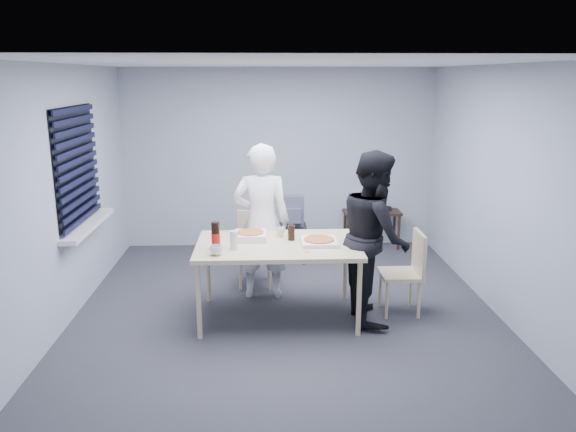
{
  "coord_description": "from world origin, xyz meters",
  "views": [
    {
      "loc": [
        -0.23,
        -5.65,
        2.48
      ],
      "look_at": [
        0.02,
        0.1,
        1.04
      ],
      "focal_mm": 35.0,
      "sensor_mm": 36.0,
      "label": 1
    }
  ],
  "objects_px": {
    "person_black": "(374,237)",
    "mug_a": "(216,250)",
    "chair_right": "(409,267)",
    "soda_bottle": "(216,236)",
    "chair_far": "(255,242)",
    "person_white": "(262,222)",
    "dining_table": "(278,249)",
    "side_table": "(372,216)",
    "stool": "(293,233)",
    "mug_b": "(280,232)",
    "backpack": "(293,211)"
  },
  "relations": [
    {
      "from": "chair_right",
      "to": "soda_bottle",
      "type": "relative_size",
      "value": 3.21
    },
    {
      "from": "dining_table",
      "to": "stool",
      "type": "height_order",
      "value": "dining_table"
    },
    {
      "from": "dining_table",
      "to": "chair_far",
      "type": "relative_size",
      "value": 1.87
    },
    {
      "from": "mug_a",
      "to": "soda_bottle",
      "type": "distance_m",
      "value": 0.21
    },
    {
      "from": "chair_right",
      "to": "person_black",
      "type": "bearing_deg",
      "value": -164.26
    },
    {
      "from": "side_table",
      "to": "backpack",
      "type": "xyz_separation_m",
      "value": [
        -1.2,
        -0.62,
        0.24
      ]
    },
    {
      "from": "person_black",
      "to": "stool",
      "type": "xyz_separation_m",
      "value": [
        -0.74,
        1.86,
        -0.48
      ]
    },
    {
      "from": "person_black",
      "to": "backpack",
      "type": "bearing_deg",
      "value": 21.78
    },
    {
      "from": "dining_table",
      "to": "mug_b",
      "type": "bearing_deg",
      "value": 82.56
    },
    {
      "from": "side_table",
      "to": "backpack",
      "type": "height_order",
      "value": "backpack"
    },
    {
      "from": "stool",
      "to": "mug_b",
      "type": "bearing_deg",
      "value": -97.79
    },
    {
      "from": "backpack",
      "to": "mug_b",
      "type": "height_order",
      "value": "backpack"
    },
    {
      "from": "person_white",
      "to": "soda_bottle",
      "type": "xyz_separation_m",
      "value": [
        -0.45,
        -0.78,
        0.06
      ]
    },
    {
      "from": "chair_far",
      "to": "soda_bottle",
      "type": "relative_size",
      "value": 3.21
    },
    {
      "from": "chair_far",
      "to": "side_table",
      "type": "bearing_deg",
      "value": 39.06
    },
    {
      "from": "person_black",
      "to": "soda_bottle",
      "type": "relative_size",
      "value": 6.38
    },
    {
      "from": "stool",
      "to": "mug_a",
      "type": "bearing_deg",
      "value": -111.26
    },
    {
      "from": "mug_b",
      "to": "dining_table",
      "type": "bearing_deg",
      "value": -97.44
    },
    {
      "from": "person_white",
      "to": "backpack",
      "type": "bearing_deg",
      "value": -109.05
    },
    {
      "from": "mug_b",
      "to": "soda_bottle",
      "type": "xyz_separation_m",
      "value": [
        -0.65,
        -0.43,
        0.09
      ]
    },
    {
      "from": "person_black",
      "to": "side_table",
      "type": "height_order",
      "value": "person_black"
    },
    {
      "from": "person_white",
      "to": "soda_bottle",
      "type": "bearing_deg",
      "value": 59.93
    },
    {
      "from": "person_white",
      "to": "backpack",
      "type": "distance_m",
      "value": 1.28
    },
    {
      "from": "stool",
      "to": "backpack",
      "type": "xyz_separation_m",
      "value": [
        0.0,
        -0.01,
        0.31
      ]
    },
    {
      "from": "mug_b",
      "to": "mug_a",
      "type": "bearing_deg",
      "value": -135.82
    },
    {
      "from": "side_table",
      "to": "backpack",
      "type": "distance_m",
      "value": 1.37
    },
    {
      "from": "chair_far",
      "to": "person_black",
      "type": "distance_m",
      "value": 1.69
    },
    {
      "from": "stool",
      "to": "side_table",
      "type": "bearing_deg",
      "value": 26.76
    },
    {
      "from": "dining_table",
      "to": "person_black",
      "type": "xyz_separation_m",
      "value": [
        0.99,
        -0.05,
        0.13
      ]
    },
    {
      "from": "person_white",
      "to": "backpack",
      "type": "relative_size",
      "value": 4.28
    },
    {
      "from": "chair_far",
      "to": "person_white",
      "type": "xyz_separation_m",
      "value": [
        0.09,
        -0.44,
        0.37
      ]
    },
    {
      "from": "soda_bottle",
      "to": "mug_a",
      "type": "bearing_deg",
      "value": -84.64
    },
    {
      "from": "chair_right",
      "to": "backpack",
      "type": "bearing_deg",
      "value": 123.3
    },
    {
      "from": "soda_bottle",
      "to": "backpack",
      "type": "bearing_deg",
      "value": 66.39
    },
    {
      "from": "mug_b",
      "to": "person_white",
      "type": "bearing_deg",
      "value": 120.1
    },
    {
      "from": "person_white",
      "to": "stool",
      "type": "height_order",
      "value": "person_white"
    },
    {
      "from": "person_black",
      "to": "side_table",
      "type": "xyz_separation_m",
      "value": [
        0.46,
        2.47,
        -0.41
      ]
    },
    {
      "from": "person_black",
      "to": "mug_b",
      "type": "height_order",
      "value": "person_black"
    },
    {
      "from": "person_white",
      "to": "soda_bottle",
      "type": "height_order",
      "value": "person_white"
    },
    {
      "from": "side_table",
      "to": "mug_b",
      "type": "distance_m",
      "value": 2.61
    },
    {
      "from": "chair_far",
      "to": "backpack",
      "type": "relative_size",
      "value": 2.15
    },
    {
      "from": "chair_right",
      "to": "side_table",
      "type": "height_order",
      "value": "chair_right"
    },
    {
      "from": "person_black",
      "to": "mug_a",
      "type": "bearing_deg",
      "value": 101.12
    },
    {
      "from": "backpack",
      "to": "mug_a",
      "type": "xyz_separation_m",
      "value": [
        -0.85,
        -2.16,
        0.15
      ]
    },
    {
      "from": "dining_table",
      "to": "chair_right",
      "type": "distance_m",
      "value": 1.41
    },
    {
      "from": "person_black",
      "to": "mug_a",
      "type": "relative_size",
      "value": 14.39
    },
    {
      "from": "dining_table",
      "to": "side_table",
      "type": "height_order",
      "value": "dining_table"
    },
    {
      "from": "chair_right",
      "to": "mug_a",
      "type": "xyz_separation_m",
      "value": [
        -1.99,
        -0.43,
        0.35
      ]
    },
    {
      "from": "mug_b",
      "to": "side_table",
      "type": "bearing_deg",
      "value": 56.89
    },
    {
      "from": "dining_table",
      "to": "side_table",
      "type": "xyz_separation_m",
      "value": [
        1.44,
        2.42,
        -0.28
      ]
    }
  ]
}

